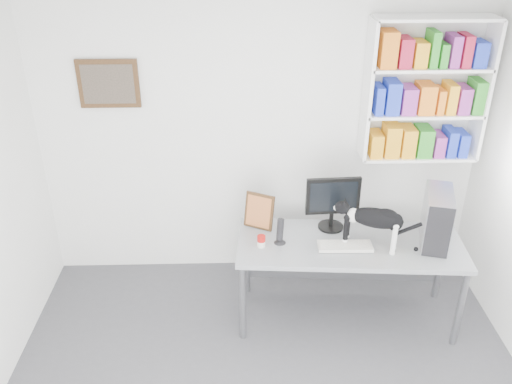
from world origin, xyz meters
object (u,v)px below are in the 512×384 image
monitor (332,203)px  soup_can (261,241)px  bookshelf (426,91)px  desk (347,280)px  speaker (280,231)px  leaning_print (259,211)px  pc_tower (437,218)px  cat (373,228)px  keyboard (345,246)px

monitor → soup_can: size_ratio=4.91×
bookshelf → desk: bearing=-134.9°
monitor → soup_can: bearing=-159.4°
speaker → desk: bearing=24.0°
leaning_print → desk: bearing=6.5°
bookshelf → desk: 1.75m
desk → speaker: size_ratio=8.06×
pc_tower → leaning_print: (-1.43, 0.28, -0.07)m
monitor → leaning_print: bearing=173.4°
soup_can → cat: (0.89, -0.05, 0.14)m
pc_tower → leaning_print: size_ratio=1.42×
monitor → soup_can: monitor is taller
pc_tower → leaning_print: pc_tower is taller
soup_can → pc_tower: bearing=0.9°
leaning_print → speaker: bearing=-31.0°
bookshelf → cat: bearing=-124.9°
monitor → bookshelf: bearing=25.2°
leaning_print → cat: (0.90, -0.35, 0.03)m
monitor → speaker: monitor is taller
pc_tower → leaning_print: 1.46m
soup_can → cat: 0.90m
keyboard → soup_can: soup_can is taller
monitor → cat: 0.43m
leaning_print → soup_can: size_ratio=3.23×
desk → speaker: speaker is taller
leaning_print → cat: size_ratio=0.52×
leaning_print → cat: 0.97m
speaker → soup_can: size_ratio=2.31×
pc_tower → speaker: bearing=-165.8°
keyboard → leaning_print: leaning_print is taller
speaker → cat: cat is taller
monitor → cat: bearing=-52.4°
speaker → leaning_print: (-0.16, 0.26, 0.05)m
monitor → keyboard: monitor is taller
keyboard → cat: cat is taller
bookshelf → keyboard: (-0.74, -0.76, -1.06)m
keyboard → soup_can: size_ratio=4.43×
desk → keyboard: keyboard is taller
monitor → keyboard: 0.39m
pc_tower → bookshelf: bearing=105.3°
bookshelf → desk: (-0.68, -0.69, -1.46)m
pc_tower → soup_can: size_ratio=4.59×
pc_tower → speaker: 1.27m
desk → monitor: bearing=122.2°
leaning_print → pc_tower: bearing=15.5°
keyboard → leaning_print: (-0.69, 0.35, 0.14)m
bookshelf → speaker: bearing=-152.2°
bookshelf → leaning_print: bearing=-164.0°
bookshelf → speaker: 1.73m
monitor → speaker: size_ratio=2.12×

